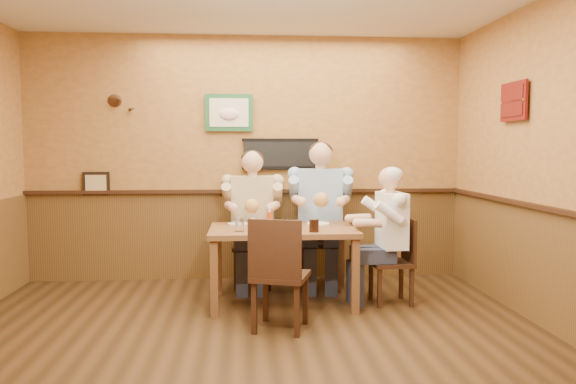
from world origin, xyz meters
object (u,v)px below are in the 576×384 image
at_px(chair_near_side, 280,273).
at_px(diner_blue_polo, 320,222).
at_px(diner_tan_shirt, 253,226).
at_px(hot_sauce_bottle, 269,219).
at_px(water_glass_left, 240,225).
at_px(water_glass_mid, 294,226).
at_px(chair_back_left, 253,244).
at_px(dining_table, 282,237).
at_px(pepper_shaker, 283,223).
at_px(cola_tumbler, 314,226).
at_px(chair_back_right, 320,241).
at_px(diner_white_elder, 391,243).
at_px(salt_shaker, 253,222).
at_px(chair_right_end, 391,261).

height_order(chair_near_side, diner_blue_polo, diner_blue_polo).
distance_m(diner_tan_shirt, hot_sauce_bottle, 0.79).
height_order(water_glass_left, water_glass_mid, water_glass_left).
xyz_separation_m(chair_back_left, chair_near_side, (0.21, -1.46, 0.01)).
xyz_separation_m(chair_back_left, water_glass_left, (-0.13, -0.90, 0.34)).
relative_size(dining_table, pepper_shaker, 15.12).
height_order(hot_sauce_bottle, pepper_shaker, hot_sauce_bottle).
relative_size(chair_back_left, cola_tumbler, 8.04).
relative_size(chair_back_right, diner_blue_polo, 0.70).
distance_m(diner_white_elder, water_glass_mid, 1.01).
xyz_separation_m(diner_blue_polo, salt_shaker, (-0.75, -0.61, 0.08)).
bearing_deg(water_glass_mid, hot_sauce_bottle, 139.71).
xyz_separation_m(hot_sauce_bottle, pepper_shaker, (0.14, 0.03, -0.05)).
relative_size(hot_sauce_bottle, pepper_shaker, 1.98).
relative_size(water_glass_left, water_glass_mid, 1.16).
distance_m(water_glass_mid, salt_shaker, 0.52).
distance_m(diner_blue_polo, cola_tumbler, 1.02).
relative_size(diner_white_elder, water_glass_left, 9.77).
relative_size(chair_near_side, hot_sauce_bottle, 5.20).
bearing_deg(water_glass_left, hot_sauce_bottle, 26.12).
bearing_deg(diner_blue_polo, pepper_shaker, -114.59).
xyz_separation_m(water_glass_mid, cola_tumbler, (0.18, -0.04, 0.01)).
bearing_deg(water_glass_mid, chair_near_side, -107.76).
height_order(chair_back_left, salt_shaker, chair_back_left).
height_order(chair_right_end, chair_near_side, chair_near_side).
bearing_deg(diner_white_elder, hot_sauce_bottle, -92.24).
bearing_deg(water_glass_mid, pepper_shaker, 112.01).
distance_m(diner_blue_polo, diner_white_elder, 0.98).
height_order(chair_back_left, diner_blue_polo, diner_blue_polo).
distance_m(chair_right_end, water_glass_mid, 1.06).
distance_m(dining_table, pepper_shaker, 0.14).
relative_size(chair_back_right, hot_sauce_bottle, 5.43).
bearing_deg(chair_back_left, water_glass_mid, -66.71).
relative_size(diner_blue_polo, cola_tumbler, 12.19).
distance_m(chair_right_end, diner_tan_shirt, 1.56).
bearing_deg(cola_tumbler, chair_right_end, 16.40).
relative_size(chair_right_end, hot_sauce_bottle, 4.58).
bearing_deg(pepper_shaker, diner_tan_shirt, 111.16).
height_order(chair_back_right, hot_sauce_bottle, chair_back_right).
distance_m(water_glass_left, salt_shaker, 0.33).
xyz_separation_m(chair_back_left, water_glass_mid, (0.37, -0.95, 0.33)).
bearing_deg(chair_back_left, chair_right_end, -27.60).
distance_m(chair_right_end, cola_tumbler, 0.91).
relative_size(hot_sauce_bottle, salt_shaker, 2.18).
bearing_deg(chair_back_left, pepper_shaker, -66.90).
height_order(dining_table, pepper_shaker, pepper_shaker).
relative_size(chair_right_end, chair_near_side, 0.88).
distance_m(chair_near_side, water_glass_mid, 0.63).
distance_m(chair_near_side, salt_shaker, 0.94).
relative_size(chair_near_side, diner_blue_polo, 0.67).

